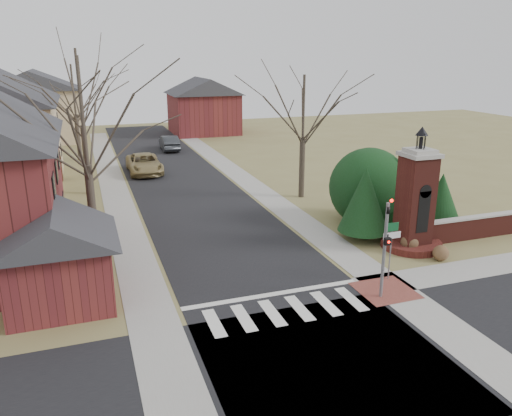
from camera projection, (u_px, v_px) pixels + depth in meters
name	position (u px, v px, depth m)	size (l,w,h in m)	color
ground	(294.00, 320.00, 19.47)	(120.00, 120.00, 0.00)	olive
main_street	(183.00, 185.00, 39.30)	(8.00, 70.00, 0.01)	black
cross_street	(329.00, 363.00, 16.76)	(120.00, 8.00, 0.01)	black
crosswalk_zone	(286.00, 311.00, 20.19)	(8.00, 2.20, 0.02)	silver
stop_bar	(273.00, 294.00, 21.54)	(8.00, 0.35, 0.02)	silver
sidewalk_right_main	(245.00, 180.00, 40.93)	(2.00, 60.00, 0.02)	gray
sidewalk_left	(115.00, 191.00, 37.66)	(2.00, 60.00, 0.02)	gray
curb_apron	(385.00, 291.00, 21.88)	(2.40, 2.40, 0.02)	brown
traffic_signal_pole	(385.00, 240.00, 20.57)	(0.28, 0.41, 4.50)	slate
sign_post	(391.00, 240.00, 22.44)	(0.90, 0.07, 2.75)	slate
brick_gate_monument	(414.00, 209.00, 26.16)	(3.20, 3.20, 6.47)	#5A211A
brick_garden_wall	(479.00, 226.00, 28.03)	(7.50, 0.50, 1.30)	#5A211A
garage_left	(58.00, 253.00, 20.17)	(4.80, 4.80, 4.29)	maroon
house_distant_left	(34.00, 105.00, 57.69)	(10.80, 8.80, 8.53)	#CDB289
house_distant_right	(203.00, 105.00, 64.17)	(8.80, 8.80, 7.30)	maroon
evergreen_near	(365.00, 199.00, 27.36)	(2.80, 2.80, 4.10)	#473D33
evergreen_mid	(403.00, 184.00, 29.39)	(3.40, 3.40, 4.70)	#473D33
evergreen_far	(441.00, 197.00, 29.33)	(2.40, 2.40, 3.30)	#473D33
evergreen_mass	(369.00, 184.00, 30.15)	(4.80, 4.80, 4.80)	black
bare_tree_0	(81.00, 105.00, 23.09)	(8.05, 8.05, 11.15)	#473D33
bare_tree_1	(78.00, 82.00, 34.71)	(8.40, 8.40, 11.64)	#473D33
bare_tree_2	(73.00, 86.00, 46.57)	(7.35, 7.35, 10.19)	#473D33
bare_tree_3	(304.00, 103.00, 34.27)	(7.00, 7.00, 9.70)	#473D33
pickup_truck	(144.00, 164.00, 43.15)	(2.73, 5.93, 1.65)	#9D8955
distant_car	(169.00, 143.00, 53.38)	(1.68, 4.81, 1.59)	#2F3236
dry_shrub_left	(410.00, 242.00, 26.18)	(0.94, 0.94, 0.94)	brown
dry_shrub_right	(441.00, 253.00, 24.98)	(0.79, 0.79, 0.79)	brown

